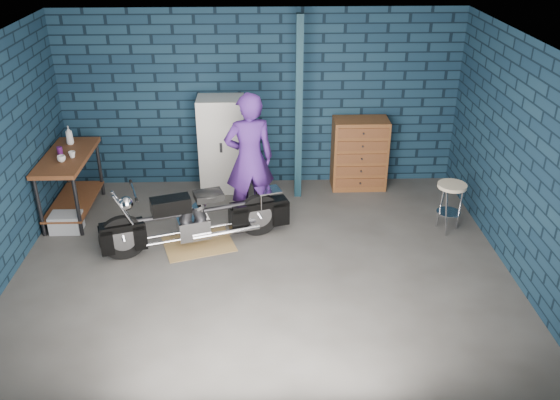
{
  "coord_description": "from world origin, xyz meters",
  "views": [
    {
      "loc": [
        0.02,
        -6.17,
        4.03
      ],
      "look_at": [
        0.23,
        0.3,
        0.76
      ],
      "focal_mm": 38.0,
      "sensor_mm": 36.0,
      "label": 1
    }
  ],
  "objects_px": {
    "locker": "(222,145)",
    "tool_chest": "(359,154)",
    "shop_stool": "(449,208)",
    "workbench": "(71,185)",
    "storage_bin": "(66,222)",
    "person": "(249,159)",
    "motorcycle": "(197,214)"
  },
  "relations": [
    {
      "from": "tool_chest",
      "to": "shop_stool",
      "type": "bearing_deg",
      "value": -54.98
    },
    {
      "from": "storage_bin",
      "to": "tool_chest",
      "type": "bearing_deg",
      "value": 16.9
    },
    {
      "from": "workbench",
      "to": "motorcycle",
      "type": "xyz_separation_m",
      "value": [
        1.85,
        -0.93,
        0.01
      ]
    },
    {
      "from": "person",
      "to": "shop_stool",
      "type": "distance_m",
      "value": 2.76
    },
    {
      "from": "motorcycle",
      "to": "person",
      "type": "relative_size",
      "value": 1.13
    },
    {
      "from": "workbench",
      "to": "locker",
      "type": "bearing_deg",
      "value": 20.16
    },
    {
      "from": "workbench",
      "to": "tool_chest",
      "type": "relative_size",
      "value": 1.27
    },
    {
      "from": "person",
      "to": "locker",
      "type": "relative_size",
      "value": 1.26
    },
    {
      "from": "workbench",
      "to": "locker",
      "type": "relative_size",
      "value": 0.96
    },
    {
      "from": "tool_chest",
      "to": "person",
      "type": "bearing_deg",
      "value": -148.28
    },
    {
      "from": "shop_stool",
      "to": "locker",
      "type": "bearing_deg",
      "value": 155.25
    },
    {
      "from": "motorcycle",
      "to": "shop_stool",
      "type": "xyz_separation_m",
      "value": [
        3.35,
        0.27,
        -0.11
      ]
    },
    {
      "from": "motorcycle",
      "to": "locker",
      "type": "xyz_separation_m",
      "value": [
        0.24,
        1.7,
        0.27
      ]
    },
    {
      "from": "storage_bin",
      "to": "locker",
      "type": "height_order",
      "value": "locker"
    },
    {
      "from": "locker",
      "to": "tool_chest",
      "type": "bearing_deg",
      "value": 0.0
    },
    {
      "from": "person",
      "to": "tool_chest",
      "type": "distance_m",
      "value": 2.0
    },
    {
      "from": "storage_bin",
      "to": "shop_stool",
      "type": "xyz_separation_m",
      "value": [
        5.18,
        -0.16,
        0.22
      ]
    },
    {
      "from": "motorcycle",
      "to": "tool_chest",
      "type": "xyz_separation_m",
      "value": [
        2.35,
        1.7,
        0.09
      ]
    },
    {
      "from": "person",
      "to": "tool_chest",
      "type": "height_order",
      "value": "person"
    },
    {
      "from": "person",
      "to": "storage_bin",
      "type": "bearing_deg",
      "value": -6.44
    },
    {
      "from": "shop_stool",
      "to": "person",
      "type": "bearing_deg",
      "value": 171.5
    },
    {
      "from": "motorcycle",
      "to": "storage_bin",
      "type": "distance_m",
      "value": 1.91
    },
    {
      "from": "workbench",
      "to": "tool_chest",
      "type": "distance_m",
      "value": 4.27
    },
    {
      "from": "motorcycle",
      "to": "locker",
      "type": "height_order",
      "value": "locker"
    },
    {
      "from": "storage_bin",
      "to": "tool_chest",
      "type": "xyz_separation_m",
      "value": [
        4.17,
        1.27,
        0.42
      ]
    },
    {
      "from": "storage_bin",
      "to": "person",
      "type": "bearing_deg",
      "value": 5.37
    },
    {
      "from": "motorcycle",
      "to": "workbench",
      "type": "bearing_deg",
      "value": 135.54
    },
    {
      "from": "person",
      "to": "motorcycle",
      "type": "bearing_deg",
      "value": 32.85
    },
    {
      "from": "person",
      "to": "tool_chest",
      "type": "xyz_separation_m",
      "value": [
        1.67,
        1.03,
        -0.37
      ]
    },
    {
      "from": "shop_stool",
      "to": "workbench",
      "type": "bearing_deg",
      "value": 172.72
    },
    {
      "from": "person",
      "to": "storage_bin",
      "type": "xyz_separation_m",
      "value": [
        -2.5,
        -0.24,
        -0.8
      ]
    },
    {
      "from": "locker",
      "to": "shop_stool",
      "type": "height_order",
      "value": "locker"
    }
  ]
}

